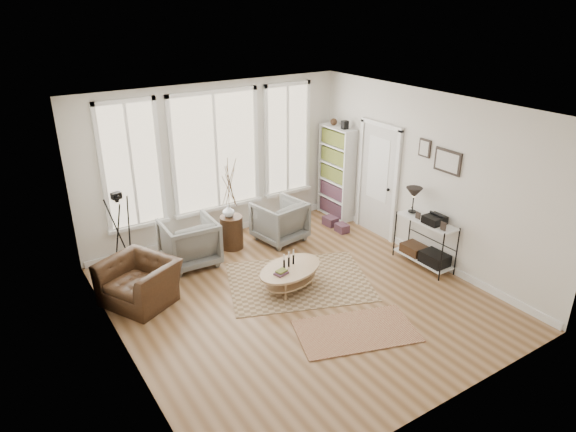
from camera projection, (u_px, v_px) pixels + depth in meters
room at (299, 211)px, 7.37m from camera, size 5.50×5.54×2.90m
bay_window at (216, 154)px, 9.36m from camera, size 4.14×0.12×2.24m
door at (378, 178)px, 9.63m from camera, size 0.09×1.06×2.22m
bookcase at (337, 172)px, 10.45m from camera, size 0.31×0.85×2.06m
low_shelf at (425, 238)px, 8.66m from camera, size 0.38×1.08×1.30m
wall_art at (441, 158)px, 8.24m from camera, size 0.04×0.88×0.44m
rug_main at (299, 281)px, 8.33m from camera, size 2.68×2.36×0.01m
rug_runner at (356, 331)px, 7.09m from camera, size 1.84×1.38×0.01m
coffee_table at (290, 272)px, 8.04m from camera, size 1.30×1.01×0.53m
armchair_left at (189, 242)px, 8.75m from camera, size 0.91×0.94×0.82m
armchair_right at (280, 221)px, 9.62m from camera, size 0.96×0.98×0.78m
side_table at (231, 206)px, 9.14m from camera, size 0.41×0.41×1.72m
vase at (229, 211)px, 9.19m from camera, size 0.25×0.25×0.22m
accent_chair at (139, 282)px, 7.68m from camera, size 1.32×1.27×0.67m
tripod_camera at (122, 240)px, 8.20m from camera, size 0.52×0.52×1.49m
book_stack_near at (330, 221)px, 10.34m from camera, size 0.24×0.29×0.18m
book_stack_far at (342, 228)px, 10.06m from camera, size 0.21×0.26×0.16m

